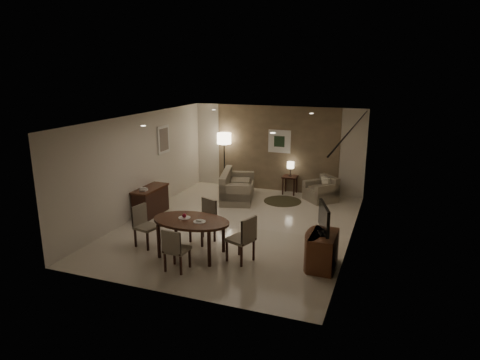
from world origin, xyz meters
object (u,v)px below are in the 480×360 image
at_px(chair_left, 147,226).
at_px(chair_right, 240,239).
at_px(dining_table, 192,237).
at_px(side_table, 290,185).
at_px(tv_cabinet, 323,251).
at_px(chair_near, 177,249).
at_px(floor_lamp, 224,160).
at_px(chair_far, 202,222).
at_px(armchair, 321,189).
at_px(console_desk, 151,201).
at_px(sofa, 238,185).

height_order(chair_left, chair_right, chair_right).
height_order(dining_table, side_table, dining_table).
bearing_deg(chair_left, tv_cabinet, -73.19).
relative_size(chair_near, floor_lamp, 0.49).
bearing_deg(chair_far, armchair, 85.65).
xyz_separation_m(tv_cabinet, dining_table, (-2.70, -0.40, 0.04)).
height_order(chair_left, floor_lamp, floor_lamp).
relative_size(chair_right, floor_lamp, 0.54).
bearing_deg(dining_table, side_table, 80.75).
distance_m(console_desk, dining_table, 2.90).
bearing_deg(chair_far, floor_lamp, 127.83).
bearing_deg(chair_far, chair_near, -63.11).
distance_m(chair_left, armchair, 5.56).
distance_m(chair_right, side_table, 5.05).
distance_m(tv_cabinet, chair_far, 2.81).
bearing_deg(floor_lamp, tv_cabinet, -49.15).
xyz_separation_m(chair_left, side_table, (1.97, 5.06, -0.18)).
distance_m(chair_far, sofa, 3.37).
bearing_deg(chair_near, dining_table, -84.25).
distance_m(sofa, floor_lamp, 1.47).
height_order(chair_right, floor_lamp, floor_lamp).
height_order(chair_far, chair_right, chair_right).
distance_m(chair_far, armchair, 4.49).
xyz_separation_m(chair_left, floor_lamp, (-0.25, 5.05, 0.44)).
relative_size(dining_table, chair_right, 1.72).
xyz_separation_m(chair_near, chair_right, (1.02, 0.81, 0.05)).
relative_size(dining_table, armchair, 2.05).
bearing_deg(chair_right, floor_lamp, -134.43).
height_order(console_desk, armchair, console_desk).
bearing_deg(side_table, chair_near, -97.66).
bearing_deg(dining_table, tv_cabinet, 8.47).
xyz_separation_m(chair_far, chair_left, (-1.05, -0.63, -0.03)).
relative_size(chair_near, chair_far, 0.90).
xyz_separation_m(console_desk, chair_near, (2.24, -2.62, 0.06)).
height_order(chair_left, sofa, chair_left).
xyz_separation_m(chair_right, floor_lamp, (-2.45, 5.03, 0.41)).
xyz_separation_m(sofa, floor_lamp, (-0.87, 1.07, 0.48)).
bearing_deg(floor_lamp, dining_table, -74.93).
xyz_separation_m(dining_table, chair_far, (-0.08, 0.70, 0.09)).
bearing_deg(chair_near, armchair, -106.63).
xyz_separation_m(chair_near, chair_far, (-0.13, 1.42, 0.05)).
xyz_separation_m(tv_cabinet, chair_left, (-3.84, -0.33, 0.11)).
relative_size(chair_near, sofa, 0.49).
bearing_deg(console_desk, chair_left, -60.12).
height_order(tv_cabinet, dining_table, dining_table).
bearing_deg(chair_far, dining_table, -61.63).
bearing_deg(chair_right, console_desk, -99.46).
bearing_deg(console_desk, chair_right, -29.12).
bearing_deg(chair_right, dining_table, -65.47).
height_order(chair_far, floor_lamp, floor_lamp).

